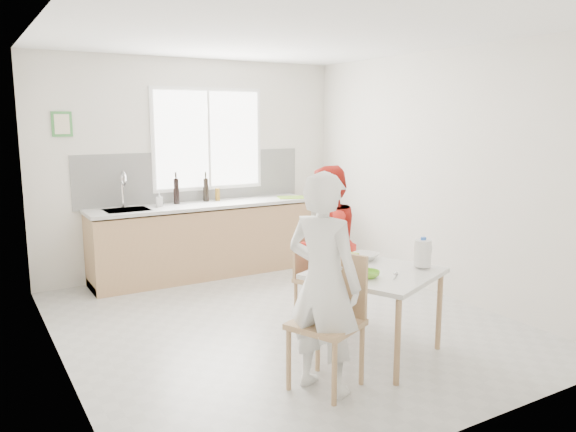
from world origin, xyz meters
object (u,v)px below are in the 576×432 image
Objects in this scene: person_red at (326,245)px; milk_jug at (423,253)px; dining_table at (374,280)px; chair_far at (315,273)px; chair_left at (331,314)px; bowl_green at (369,274)px; wine_bottle_a at (176,191)px; person_white at (323,283)px; wine_bottle_b at (206,190)px; bowl_white at (365,256)px.

milk_jug is at bearing 83.72° from person_red.
chair_far is at bearing 90.09° from dining_table.
chair_left is 3.98× the size of milk_jug.
milk_jug is (0.57, -0.01, 0.11)m from bowl_green.
person_red reaches higher than wine_bottle_a.
person_white is 1.06× the size of person_red.
chair_far is at bearing -37.91° from person_red.
dining_table is at bearing 90.00° from chair_left.
milk_jug is at bearing -91.38° from chair_far.
dining_table is 0.87m from person_red.
chair_far is 0.58× the size of person_red.
wine_bottle_a is (-0.59, 3.12, 0.44)m from dining_table.
milk_jug is (0.41, -1.02, 0.37)m from chair_far.
dining_table is 1.25× the size of chair_left.
person_red is at bearing 74.73° from bowl_green.
wine_bottle_a reaches higher than milk_jug.
person_red reaches higher than wine_bottle_b.
bowl_white is 0.73× the size of wine_bottle_a.
bowl_white is at bearing 74.66° from person_red.
person_white reaches higher than wine_bottle_b.
chair_left is at bearing 164.26° from milk_jug.
person_red reaches higher than bowl_white.
milk_jug is 3.33m from wine_bottle_b.
milk_jug is at bearing -104.18° from person_white.
wine_bottle_b is (0.40, 0.02, -0.01)m from wine_bottle_a.
person_white is 1.12m from bowl_white.
chair_left is 3.43m from wine_bottle_a.
wine_bottle_b reaches higher than bowl_white.
chair_left is 5.57× the size of bowl_green.
wine_bottle_a is at bearing 97.50° from bowl_green.
dining_table is at bearing 138.97° from milk_jug.
chair_far is at bearing 108.25° from bowl_white.
bowl_green is at bearing -82.50° from wine_bottle_a.
wine_bottle_b is (-0.19, 2.24, 0.59)m from chair_far.
dining_table is at bearing -113.20° from chair_far.
wine_bottle_b is (0.53, 3.45, 0.27)m from person_white.
bowl_green is 0.58m from bowl_white.
milk_jug is at bearing -17.74° from dining_table.
milk_jug is (1.13, 0.18, 0.05)m from person_white.
bowl_white is at bearing -95.04° from chair_far.
person_white reaches higher than chair_far.
person_red is at bearing 97.95° from bowl_white.
dining_table is 3.20m from wine_bottle_a.
chair_far is at bearing -75.19° from wine_bottle_a.
person_white is at bearing -144.39° from chair_far.
milk_jug is (0.41, -0.13, 0.21)m from dining_table.
bowl_green is at bearing -125.74° from bowl_white.
dining_table is 3.17m from wine_bottle_b.
bowl_white is 0.78× the size of wine_bottle_b.
wine_bottle_b is at bearing 93.53° from dining_table.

